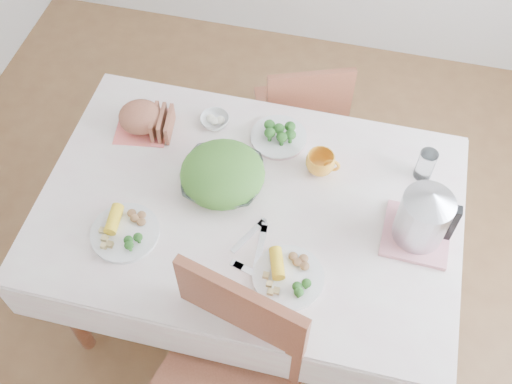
% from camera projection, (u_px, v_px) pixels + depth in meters
% --- Properties ---
extents(floor, '(3.60, 3.60, 0.00)m').
position_uv_depth(floor, '(251.00, 295.00, 2.77)').
color(floor, brown).
rests_on(floor, ground).
extents(dining_table, '(1.40, 0.90, 0.75)m').
position_uv_depth(dining_table, '(250.00, 256.00, 2.46)').
color(dining_table, brown).
rests_on(dining_table, floor).
extents(tablecloth, '(1.50, 1.00, 0.01)m').
position_uv_depth(tablecloth, '(249.00, 205.00, 2.15)').
color(tablecloth, white).
rests_on(tablecloth, dining_table).
extents(chair_far, '(0.49, 0.49, 0.85)m').
position_uv_depth(chair_far, '(299.00, 107.00, 2.81)').
color(chair_far, brown).
rests_on(chair_far, floor).
extents(salad_bowl, '(0.31, 0.31, 0.07)m').
position_uv_depth(salad_bowl, '(223.00, 179.00, 2.16)').
color(salad_bowl, white).
rests_on(salad_bowl, tablecloth).
extents(dinner_plate_left, '(0.29, 0.29, 0.02)m').
position_uv_depth(dinner_plate_left, '(125.00, 233.00, 2.06)').
color(dinner_plate_left, white).
rests_on(dinner_plate_left, tablecloth).
extents(dinner_plate_right, '(0.24, 0.24, 0.02)m').
position_uv_depth(dinner_plate_right, '(288.00, 278.00, 1.96)').
color(dinner_plate_right, white).
rests_on(dinner_plate_right, tablecloth).
extents(broccoli_plate, '(0.22, 0.22, 0.02)m').
position_uv_depth(broccoli_plate, '(279.00, 137.00, 2.31)').
color(broccoli_plate, beige).
rests_on(broccoli_plate, tablecloth).
extents(napkin, '(0.23, 0.23, 0.00)m').
position_uv_depth(napkin, '(143.00, 126.00, 2.35)').
color(napkin, '#ED685F').
rests_on(napkin, tablecloth).
extents(bread_loaf, '(0.19, 0.19, 0.10)m').
position_uv_depth(bread_loaf, '(141.00, 116.00, 2.30)').
color(bread_loaf, brown).
rests_on(bread_loaf, napkin).
extents(fruit_bowl, '(0.15, 0.15, 0.04)m').
position_uv_depth(fruit_bowl, '(215.00, 121.00, 2.34)').
color(fruit_bowl, white).
rests_on(fruit_bowl, tablecloth).
extents(yellow_mug, '(0.11, 0.11, 0.09)m').
position_uv_depth(yellow_mug, '(320.00, 163.00, 2.19)').
color(yellow_mug, orange).
rests_on(yellow_mug, tablecloth).
extents(glass_tumbler, '(0.09, 0.09, 0.13)m').
position_uv_depth(glass_tumbler, '(426.00, 164.00, 2.16)').
color(glass_tumbler, white).
rests_on(glass_tumbler, tablecloth).
extents(pink_tray, '(0.23, 0.23, 0.02)m').
position_uv_depth(pink_tray, '(416.00, 234.00, 2.06)').
color(pink_tray, '#D07F85').
rests_on(pink_tray, tablecloth).
extents(electric_kettle, '(0.22, 0.22, 0.24)m').
position_uv_depth(electric_kettle, '(423.00, 217.00, 1.97)').
color(electric_kettle, '#B2B5BA').
rests_on(electric_kettle, pink_tray).
extents(fork_left, '(0.03, 0.19, 0.00)m').
position_uv_depth(fork_left, '(260.00, 248.00, 2.04)').
color(fork_left, silver).
rests_on(fork_left, tablecloth).
extents(fork_right, '(0.09, 0.16, 0.00)m').
position_uv_depth(fork_right, '(248.00, 236.00, 2.06)').
color(fork_right, silver).
rests_on(fork_right, tablecloth).
extents(knife, '(0.20, 0.08, 0.00)m').
position_uv_depth(knife, '(261.00, 277.00, 1.98)').
color(knife, silver).
rests_on(knife, tablecloth).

